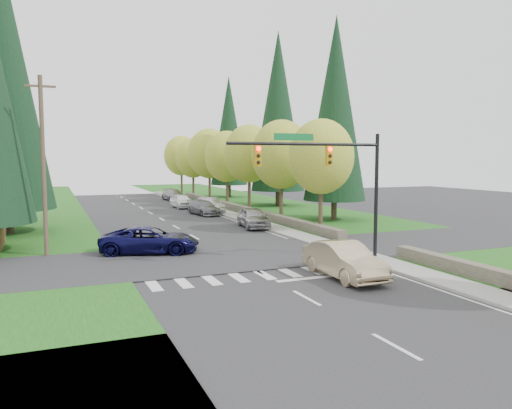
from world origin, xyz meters
TOP-DOWN VIEW (x-y plane):
  - ground at (0.00, 0.00)m, footprint 120.00×120.00m
  - grass_east at (13.00, 20.00)m, footprint 14.00×110.00m
  - cross_street at (0.00, 8.00)m, footprint 120.00×8.00m
  - sidewalk_east at (6.90, 22.00)m, footprint 1.80×80.00m
  - curb_east at (6.05, 22.00)m, footprint 0.20×80.00m
  - stone_wall_south at (8.60, -3.00)m, footprint 0.70×14.00m
  - stone_wall_north at (8.60, 30.00)m, footprint 0.70×40.00m
  - traffic_signal at (4.37, 4.50)m, footprint 8.70×0.37m
  - utility_pole at (-9.50, 12.00)m, footprint 1.60×0.24m
  - decid_tree_0 at (9.20, 14.00)m, footprint 4.80×4.80m
  - decid_tree_1 at (9.30, 21.00)m, footprint 5.20×5.20m
  - decid_tree_2 at (9.10, 28.00)m, footprint 5.00×5.00m
  - decid_tree_3 at (9.20, 35.00)m, footprint 5.00×5.00m
  - decid_tree_4 at (9.30, 42.00)m, footprint 5.40×5.40m
  - decid_tree_5 at (9.10, 49.00)m, footprint 4.80×4.80m
  - decid_tree_6 at (9.20, 56.00)m, footprint 5.20×5.20m
  - conifer_w_c at (-12.00, 22.00)m, footprint 6.46×6.46m
  - conifer_e_a at (14.00, 20.00)m, footprint 5.44×5.44m
  - conifer_e_b at (15.00, 34.00)m, footprint 6.12×6.12m
  - conifer_e_c at (14.00, 48.00)m, footprint 5.10×5.10m
  - sedan_champagne at (3.17, 1.31)m, footprint 1.76×5.03m
  - suv_navy at (-3.99, 10.58)m, footprint 6.13×4.18m
  - parked_car_a at (5.60, 18.33)m, footprint 2.55×4.98m
  - parked_car_b at (4.56, 28.51)m, footprint 2.53×4.93m
  - parked_car_c at (5.60, 30.03)m, footprint 1.96×4.73m
  - parked_car_d at (4.20, 36.04)m, footprint 2.01×4.54m
  - parked_car_e at (5.60, 45.96)m, footprint 2.51×5.21m

SIDE VIEW (x-z plane):
  - ground at x=0.00m, z-range 0.00..0.00m
  - cross_street at x=0.00m, z-range -0.05..0.05m
  - grass_east at x=13.00m, z-range 0.00..0.06m
  - sidewalk_east at x=6.90m, z-range 0.00..0.13m
  - curb_east at x=6.05m, z-range 0.00..0.13m
  - stone_wall_south at x=8.60m, z-range 0.00..0.70m
  - stone_wall_north at x=8.60m, z-range 0.00..0.70m
  - parked_car_b at x=4.56m, z-range 0.00..1.37m
  - parked_car_e at x=5.60m, z-range 0.00..1.46m
  - parked_car_d at x=4.20m, z-range 0.00..1.52m
  - parked_car_c at x=5.60m, z-range 0.00..1.52m
  - suv_navy at x=-3.99m, z-range 0.00..1.56m
  - parked_car_a at x=5.60m, z-range 0.00..1.62m
  - sedan_champagne at x=3.17m, z-range 0.00..1.66m
  - traffic_signal at x=4.37m, z-range 1.58..8.38m
  - utility_pole at x=-9.50m, z-range 0.14..10.14m
  - decid_tree_5 at x=9.10m, z-range 1.38..9.68m
  - decid_tree_0 at x=9.20m, z-range 1.41..9.78m
  - decid_tree_3 at x=9.20m, z-range 1.39..9.94m
  - decid_tree_1 at x=9.30m, z-range 1.40..10.20m
  - decid_tree_6 at x=9.20m, z-range 1.43..10.30m
  - decid_tree_2 at x=9.10m, z-range 1.52..10.34m
  - decid_tree_4 at x=9.30m, z-range 1.47..10.65m
  - conifer_e_c at x=14.00m, z-range 0.89..17.69m
  - conifer_e_a at x=14.00m, z-range 0.89..18.69m
  - conifer_e_b at x=15.00m, z-range 0.89..20.69m
  - conifer_w_c at x=-12.00m, z-range 0.89..21.69m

